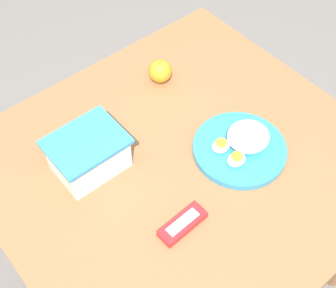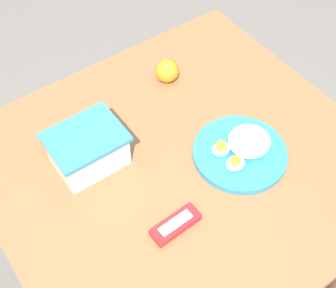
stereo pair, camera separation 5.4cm
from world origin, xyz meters
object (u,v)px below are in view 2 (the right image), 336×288
at_px(food_container, 88,150).
at_px(rice_plate, 242,150).
at_px(candy_bar, 175,225).
at_px(orange_fruit, 167,71).

distance_m(food_container, rice_plate, 0.39).
distance_m(rice_plate, candy_bar, 0.27).
bearing_deg(food_container, rice_plate, -32.23).
xyz_separation_m(food_container, orange_fruit, (0.33, 0.13, -0.01)).
height_order(orange_fruit, rice_plate, orange_fruit).
bearing_deg(orange_fruit, candy_bar, -123.13).
distance_m(food_container, candy_bar, 0.29).
bearing_deg(orange_fruit, food_container, -158.69).
height_order(food_container, rice_plate, food_container).
relative_size(food_container, orange_fruit, 2.65).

